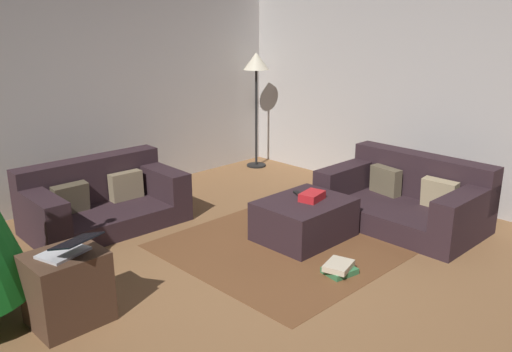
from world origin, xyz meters
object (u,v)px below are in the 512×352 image
tv_remote (298,194)px  book_stack (339,268)px  couch_left (101,201)px  couch_right (407,199)px  gift_box (312,196)px  laptop (68,248)px  side_table (67,288)px  ottoman (304,219)px  corner_lamp (256,70)px

tv_remote → book_stack: tv_remote is taller
book_stack → couch_left: bearing=109.8°
couch_right → gift_box: couch_right is taller
laptop → book_stack: 2.22m
couch_right → tv_remote: (-1.01, 0.66, 0.14)m
side_table → laptop: size_ratio=1.20×
couch_left → book_stack: 2.62m
couch_right → ottoman: (-1.09, 0.50, -0.07)m
couch_left → gift_box: (1.32, -1.77, 0.17)m
side_table → tv_remote: bearing=-1.1°
ottoman → gift_box: gift_box is taller
couch_left → ottoman: (1.26, -1.73, -0.07)m
couch_right → book_stack: size_ratio=5.16×
tv_remote → laptop: (-2.44, -0.01, 0.19)m
couch_left → gift_box: couch_left is taller
book_stack → ottoman: bearing=62.3°
side_table → corner_lamp: 4.51m
book_stack → corner_lamp: 3.74m
couch_left → tv_remote: couch_left is taller
couch_left → ottoman: size_ratio=1.80×
ottoman → side_table: 2.38m
couch_left → tv_remote: 2.07m
ottoman → book_stack: (-0.38, -0.72, -0.14)m
couch_left → book_stack: couch_left is taller
gift_box → book_stack: (-0.44, -0.68, -0.38)m
gift_box → tv_remote: bearing=83.5°
ottoman → couch_right: bearing=-24.5°
side_table → book_stack: (1.99, -0.92, -0.22)m
couch_left → couch_right: couch_right is taller
couch_left → side_table: 1.89m
side_table → book_stack: side_table is taller
ottoman → tv_remote: size_ratio=5.56×
tv_remote → side_table: 2.46m
tv_remote → book_stack: bearing=-91.6°
ottoman → side_table: side_table is taller
gift_box → tv_remote: size_ratio=1.61×
tv_remote → couch_left: bearing=156.6°
gift_box → book_stack: 0.90m
couch_right → ottoman: bearing=66.1°
couch_right → ottoman: size_ratio=1.82×
couch_right → couch_left: bearing=47.1°
book_stack → corner_lamp: size_ratio=0.19×
ottoman → laptop: size_ratio=1.99×
couch_right → side_table: couch_right is taller
laptop → tv_remote: bearing=0.2°
couch_left → couch_right: size_ratio=0.99×
gift_box → corner_lamp: corner_lamp is taller
laptop → gift_box: bearing=-4.5°
laptop → corner_lamp: (3.86, 2.06, 0.81)m
couch_left → laptop: laptop is taller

